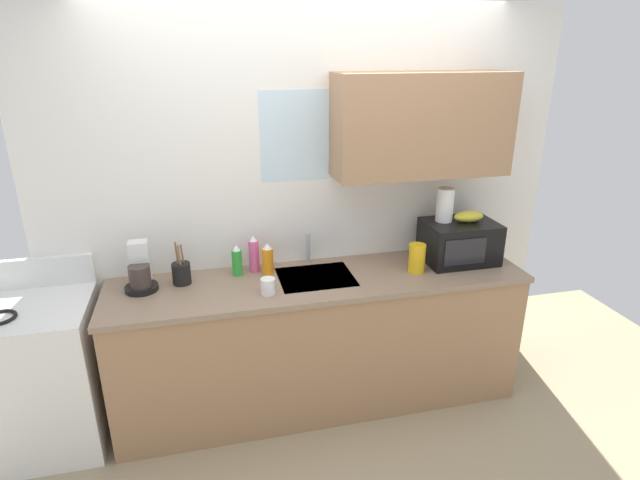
% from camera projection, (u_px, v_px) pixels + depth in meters
% --- Properties ---
extents(kitchen_wall_assembly, '(3.35, 0.42, 2.50)m').
position_uv_depth(kitchen_wall_assembly, '(330.00, 191.00, 3.32)').
color(kitchen_wall_assembly, white).
rests_on(kitchen_wall_assembly, ground).
extents(counter_unit, '(2.58, 0.63, 0.90)m').
position_uv_depth(counter_unit, '(320.00, 340.00, 3.33)').
color(counter_unit, '#9E7551').
rests_on(counter_unit, ground).
extents(sink_faucet, '(0.03, 0.03, 0.21)m').
position_uv_depth(sink_faucet, '(308.00, 248.00, 3.35)').
color(sink_faucet, '#B2B5BA').
rests_on(sink_faucet, counter_unit).
extents(stove_range, '(0.60, 0.60, 1.08)m').
position_uv_depth(stove_range, '(45.00, 375.00, 2.97)').
color(stove_range, white).
rests_on(stove_range, ground).
extents(microwave, '(0.46, 0.35, 0.27)m').
position_uv_depth(microwave, '(459.00, 242.00, 3.38)').
color(microwave, black).
rests_on(microwave, counter_unit).
extents(banana_bunch, '(0.20, 0.11, 0.07)m').
position_uv_depth(banana_bunch, '(469.00, 216.00, 3.33)').
color(banana_bunch, gold).
rests_on(banana_bunch, microwave).
extents(paper_towel_roll, '(0.11, 0.11, 0.22)m').
position_uv_depth(paper_towel_roll, '(445.00, 205.00, 3.32)').
color(paper_towel_roll, white).
rests_on(paper_towel_roll, microwave).
extents(coffee_maker, '(0.19, 0.21, 0.28)m').
position_uv_depth(coffee_maker, '(140.00, 272.00, 3.00)').
color(coffee_maker, black).
rests_on(coffee_maker, counter_unit).
extents(dish_soap_bottle_orange, '(0.07, 0.07, 0.20)m').
position_uv_depth(dish_soap_bottle_orange, '(268.00, 259.00, 3.20)').
color(dish_soap_bottle_orange, orange).
rests_on(dish_soap_bottle_orange, counter_unit).
extents(dish_soap_bottle_pink, '(0.06, 0.06, 0.24)m').
position_uv_depth(dish_soap_bottle_pink, '(254.00, 254.00, 3.23)').
color(dish_soap_bottle_pink, '#E55999').
rests_on(dish_soap_bottle_pink, counter_unit).
extents(dish_soap_bottle_green, '(0.06, 0.06, 0.20)m').
position_uv_depth(dish_soap_bottle_green, '(237.00, 261.00, 3.18)').
color(dish_soap_bottle_green, green).
rests_on(dish_soap_bottle_green, counter_unit).
extents(cereal_canister, '(0.10, 0.10, 0.18)m').
position_uv_depth(cereal_canister, '(417.00, 258.00, 3.23)').
color(cereal_canister, gold).
rests_on(cereal_canister, counter_unit).
extents(mug_white, '(0.08, 0.08, 0.09)m').
position_uv_depth(mug_white, '(268.00, 286.00, 2.95)').
color(mug_white, white).
rests_on(mug_white, counter_unit).
extents(utensil_crock, '(0.11, 0.11, 0.27)m').
position_uv_depth(utensil_crock, '(181.00, 273.00, 3.07)').
color(utensil_crock, black).
rests_on(utensil_crock, counter_unit).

